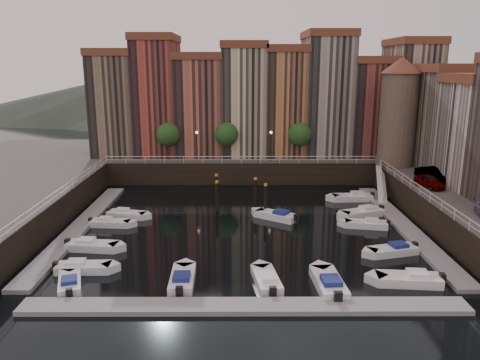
{
  "coord_description": "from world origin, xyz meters",
  "views": [
    {
      "loc": [
        -0.37,
        -45.28,
        15.89
      ],
      "look_at": [
        -0.21,
        4.0,
        3.68
      ],
      "focal_mm": 35.0,
      "sensor_mm": 36.0,
      "label": 1
    }
  ],
  "objects_px": {
    "mooring_pilings": "(238,195)",
    "boat_left_0": "(82,267)",
    "boat_left_2": "(110,223)",
    "gangway": "(381,182)",
    "car_b": "(433,175)",
    "boat_left_1": "(91,246)",
    "car_a": "(429,182)",
    "corner_tower": "(398,110)"
  },
  "relations": [
    {
      "from": "mooring_pilings",
      "to": "car_a",
      "type": "relative_size",
      "value": 1.5
    },
    {
      "from": "car_b",
      "to": "boat_left_2",
      "type": "bearing_deg",
      "value": 173.96
    },
    {
      "from": "mooring_pilings",
      "to": "car_b",
      "type": "relative_size",
      "value": 1.25
    },
    {
      "from": "boat_left_2",
      "to": "car_b",
      "type": "height_order",
      "value": "car_b"
    },
    {
      "from": "corner_tower",
      "to": "boat_left_1",
      "type": "distance_m",
      "value": 40.71
    },
    {
      "from": "corner_tower",
      "to": "boat_left_0",
      "type": "xyz_separation_m",
      "value": [
        -32.69,
        -25.68,
        -9.85
      ]
    },
    {
      "from": "boat_left_1",
      "to": "boat_left_2",
      "type": "distance_m",
      "value": 6.25
    },
    {
      "from": "gangway",
      "to": "boat_left_1",
      "type": "relative_size",
      "value": 1.72
    },
    {
      "from": "car_a",
      "to": "car_b",
      "type": "relative_size",
      "value": 0.83
    },
    {
      "from": "gangway",
      "to": "car_b",
      "type": "xyz_separation_m",
      "value": [
        4.43,
        -4.25,
        1.86
      ]
    },
    {
      "from": "mooring_pilings",
      "to": "boat_left_2",
      "type": "height_order",
      "value": "mooring_pilings"
    },
    {
      "from": "mooring_pilings",
      "to": "boat_left_2",
      "type": "relative_size",
      "value": 1.37
    },
    {
      "from": "mooring_pilings",
      "to": "boat_left_1",
      "type": "bearing_deg",
      "value": -137.1
    },
    {
      "from": "boat_left_0",
      "to": "car_b",
      "type": "bearing_deg",
      "value": 24.26
    },
    {
      "from": "boat_left_1",
      "to": "car_a",
      "type": "distance_m",
      "value": 34.88
    },
    {
      "from": "mooring_pilings",
      "to": "car_b",
      "type": "bearing_deg",
      "value": 1.06
    },
    {
      "from": "corner_tower",
      "to": "boat_left_1",
      "type": "bearing_deg",
      "value": -147.58
    },
    {
      "from": "car_a",
      "to": "car_b",
      "type": "bearing_deg",
      "value": 46.53
    },
    {
      "from": "car_b",
      "to": "gangway",
      "type": "bearing_deg",
      "value": 120.08
    },
    {
      "from": "car_a",
      "to": "car_b",
      "type": "height_order",
      "value": "car_b"
    },
    {
      "from": "corner_tower",
      "to": "mooring_pilings",
      "type": "distance_m",
      "value": 23.95
    },
    {
      "from": "mooring_pilings",
      "to": "boat_left_2",
      "type": "xyz_separation_m",
      "value": [
        -13.03,
        -5.78,
        -1.32
      ]
    },
    {
      "from": "corner_tower",
      "to": "boat_left_2",
      "type": "height_order",
      "value": "corner_tower"
    },
    {
      "from": "mooring_pilings",
      "to": "gangway",
      "type": "bearing_deg",
      "value": 14.9
    },
    {
      "from": "boat_left_0",
      "to": "mooring_pilings",
      "type": "bearing_deg",
      "value": 51.31
    },
    {
      "from": "boat_left_0",
      "to": "boat_left_1",
      "type": "relative_size",
      "value": 0.93
    },
    {
      "from": "boat_left_2",
      "to": "car_a",
      "type": "distance_m",
      "value": 33.78
    },
    {
      "from": "boat_left_2",
      "to": "car_b",
      "type": "xyz_separation_m",
      "value": [
        34.96,
        6.18,
        3.45
      ]
    },
    {
      "from": "boat_left_1",
      "to": "car_a",
      "type": "relative_size",
      "value": 1.24
    },
    {
      "from": "mooring_pilings",
      "to": "boat_left_0",
      "type": "height_order",
      "value": "mooring_pilings"
    },
    {
      "from": "corner_tower",
      "to": "car_a",
      "type": "bearing_deg",
      "value": -89.93
    },
    {
      "from": "gangway",
      "to": "boat_left_0",
      "type": "distance_m",
      "value": 36.59
    },
    {
      "from": "corner_tower",
      "to": "gangway",
      "type": "bearing_deg",
      "value": -122.8
    },
    {
      "from": "mooring_pilings",
      "to": "boat_left_0",
      "type": "bearing_deg",
      "value": -126.64
    },
    {
      "from": "boat_left_1",
      "to": "car_b",
      "type": "xyz_separation_m",
      "value": [
        34.88,
        12.43,
        3.41
      ]
    },
    {
      "from": "boat_left_2",
      "to": "car_a",
      "type": "xyz_separation_m",
      "value": [
        33.45,
        3.39,
        3.34
      ]
    },
    {
      "from": "gangway",
      "to": "car_b",
      "type": "distance_m",
      "value": 6.41
    },
    {
      "from": "gangway",
      "to": "boat_left_1",
      "type": "height_order",
      "value": "gangway"
    },
    {
      "from": "gangway",
      "to": "car_a",
      "type": "xyz_separation_m",
      "value": [
        2.91,
        -7.05,
        1.75
      ]
    },
    {
      "from": "gangway",
      "to": "boat_left_0",
      "type": "height_order",
      "value": "gangway"
    },
    {
      "from": "boat_left_2",
      "to": "gangway",
      "type": "bearing_deg",
      "value": 23.08
    },
    {
      "from": "gangway",
      "to": "boat_left_2",
      "type": "relative_size",
      "value": 1.94
    }
  ]
}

